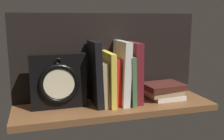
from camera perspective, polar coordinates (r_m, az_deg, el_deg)
name	(u,v)px	position (r cm, az deg, el deg)	size (l,w,h in cm)	color
ground_plane	(115,107)	(106.83, 0.75, -8.14)	(80.15, 23.39, 2.50)	brown
back_panel	(108,56)	(112.62, -0.90, 3.03)	(80.15, 1.20, 36.29)	black
book_black_skeptic	(95,74)	(103.03, -3.65, -0.78)	(2.62, 14.82, 25.56)	black
book_tan_shortstories	(102,83)	(104.56, -2.15, -2.87)	(2.30, 13.85, 17.47)	tan
book_yellow_seinlanguage	(108,78)	(104.78, -0.82, -1.81)	(2.13, 16.91, 21.10)	gold
book_red_requiem	(114,80)	(105.75, 0.54, -2.31)	(2.51, 12.22, 18.88)	red
book_white_catcher	(121,72)	(105.94, 2.08, -0.50)	(2.81, 16.11, 25.32)	silver
book_green_romantic	(127,79)	(107.38, 3.38, -1.91)	(1.78, 16.64, 19.62)	#476B44
book_maroon_dawkins	(134,72)	(107.80, 4.77, -0.51)	(3.13, 14.06, 24.65)	maroon
framed_clock	(59,82)	(101.70, -11.59, -2.48)	(21.08, 6.15, 21.08)	black
book_stack_side	(164,90)	(115.49, 11.25, -4.41)	(17.75, 14.09, 6.57)	beige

